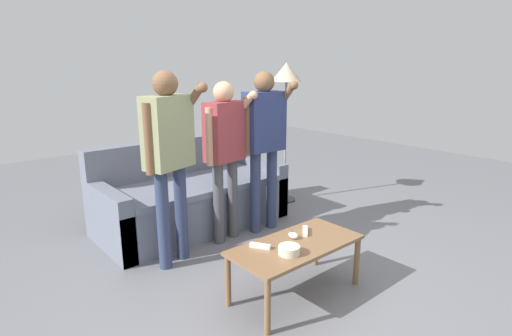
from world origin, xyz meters
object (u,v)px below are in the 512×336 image
coffee_table (296,250)px  player_center (225,143)px  couch (190,197)px  player_right (264,133)px  game_remote_wand_far (260,246)px  game_remote_nunchuk (293,235)px  player_left (169,147)px  floor_lamp (286,81)px  snack_bowl (289,250)px  game_remote_wand_near (305,231)px

coffee_table → player_center: player_center is taller
player_center → couch: bearing=95.9°
couch → coffee_table: bearing=-94.7°
player_right → game_remote_wand_far: size_ratio=10.98×
game_remote_nunchuk → game_remote_wand_far: (-0.30, 0.04, -0.01)m
couch → game_remote_nunchuk: bearing=-93.2°
game_remote_wand_far → player_left: bearing=101.3°
floor_lamp → player_right: (-0.82, -0.53, -0.46)m
couch → game_remote_nunchuk: couch is taller
game_remote_nunchuk → snack_bowl: bearing=-141.9°
player_left → player_center: size_ratio=1.07×
player_right → game_remote_nunchuk: bearing=-120.7°
game_remote_wand_far → snack_bowl: bearing=-66.2°
player_left → floor_lamp: bearing=16.7°
game_remote_nunchuk → player_right: 1.30m
couch → player_center: player_center is taller
snack_bowl → player_right: player_right is taller
floor_lamp → player_right: floor_lamp is taller
couch → coffee_table: couch is taller
player_center → player_right: size_ratio=0.95×
snack_bowl → player_center: size_ratio=0.10×
floor_lamp → game_remote_wand_far: size_ratio=11.54×
floor_lamp → game_remote_wand_far: floor_lamp is taller
player_center → game_remote_wand_far: size_ratio=10.41×
player_right → game_remote_wand_far: 1.44m
coffee_table → snack_bowl: 0.20m
game_remote_nunchuk → player_center: player_center is taller
couch → snack_bowl: 1.81m
coffee_table → floor_lamp: 2.45m
couch → game_remote_nunchuk: 1.62m
game_remote_nunchuk → player_left: bearing=116.5°
coffee_table → player_center: 1.30m
floor_lamp → player_center: bearing=-159.3°
game_remote_nunchuk → floor_lamp: floor_lamp is taller
game_remote_nunchuk → floor_lamp: bearing=47.2°
game_remote_wand_near → game_remote_wand_far: same height
player_center → game_remote_wand_far: player_center is taller
player_center → player_right: bearing=-6.5°
player_center → player_right: player_right is taller
couch → player_left: 1.13m
player_left → game_remote_wand_near: player_left is taller
floor_lamp → game_remote_wand_far: (-1.71, -1.49, -1.05)m
game_remote_nunchuk → player_right: bearing=59.3°
coffee_table → game_remote_nunchuk: game_remote_nunchuk is taller
player_center → game_remote_wand_near: 1.17m
floor_lamp → player_right: size_ratio=1.05×
player_right → game_remote_wand_near: player_right is taller
game_remote_wand_near → game_remote_wand_far: (-0.44, 0.03, 0.00)m
couch → player_right: bearing=-50.6°
game_remote_nunchuk → player_left: (-0.48, 0.96, 0.59)m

